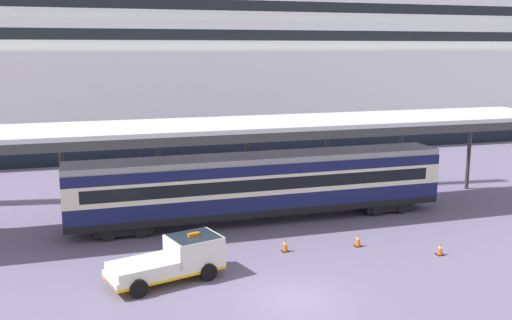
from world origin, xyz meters
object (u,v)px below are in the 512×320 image
train_carriage (261,184)px  service_truck (176,258)px  traffic_cone_mid (285,245)px  traffic_cone_far (358,240)px  traffic_cone_near (440,249)px  cruise_ship (214,26)px

train_carriage → service_truck: 9.78m
train_carriage → traffic_cone_mid: (-0.38, -5.46, -1.93)m
train_carriage → service_truck: (-6.36, -7.31, -1.32)m
traffic_cone_mid → traffic_cone_far: size_ratio=1.02×
train_carriage → traffic_cone_near: train_carriage is taller
cruise_ship → train_carriage: bearing=-98.4°
traffic_cone_near → train_carriage: bearing=130.5°
train_carriage → traffic_cone_mid: bearing=-94.0°
traffic_cone_mid → traffic_cone_near: bearing=-20.5°
traffic_cone_mid → traffic_cone_far: traffic_cone_mid is taller
traffic_cone_near → traffic_cone_far: traffic_cone_far is taller
cruise_ship → train_carriage: (-5.32, -35.85, -10.63)m
service_truck → traffic_cone_near: (13.39, -0.91, -0.65)m
service_truck → traffic_cone_near: bearing=-3.9°
cruise_ship → traffic_cone_far: size_ratio=202.75×
train_carriage → traffic_cone_far: bearing=-58.4°
service_truck → traffic_cone_far: (9.96, 1.47, -0.62)m
traffic_cone_mid → traffic_cone_far: (3.98, -0.38, -0.01)m
traffic_cone_mid → cruise_ship: bearing=82.1°
cruise_ship → service_truck: (-11.68, -43.16, -11.95)m
train_carriage → service_truck: bearing=-131.0°
service_truck → traffic_cone_near: service_truck is taller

